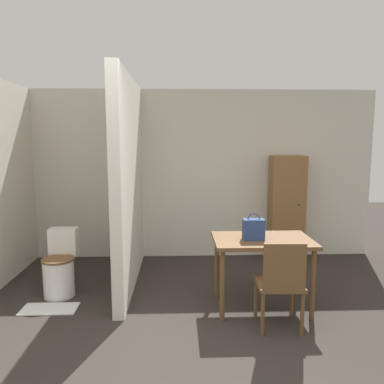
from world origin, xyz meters
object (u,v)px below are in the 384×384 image
at_px(wooden_chair, 281,281).
at_px(toilet, 60,268).
at_px(handbag, 253,229).
at_px(dining_table, 262,248).
at_px(wooden_cabinet, 286,208).

height_order(wooden_chair, toilet, wooden_chair).
height_order(wooden_chair, handbag, handbag).
distance_m(wooden_chair, handbag, 0.61).
distance_m(dining_table, wooden_cabinet, 1.79).
bearing_deg(toilet, handbag, -12.46).
bearing_deg(wooden_cabinet, handbag, -116.37).
height_order(dining_table, toilet, dining_table).
distance_m(toilet, handbag, 2.25).
height_order(handbag, wooden_cabinet, wooden_cabinet).
bearing_deg(dining_table, handbag, -160.70).
xyz_separation_m(dining_table, wooden_cabinet, (0.72, 1.63, 0.12)).
bearing_deg(wooden_chair, handbag, 114.14).
distance_m(dining_table, wooden_chair, 0.51).
relative_size(dining_table, toilet, 1.38).
bearing_deg(dining_table, wooden_cabinet, 66.14).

